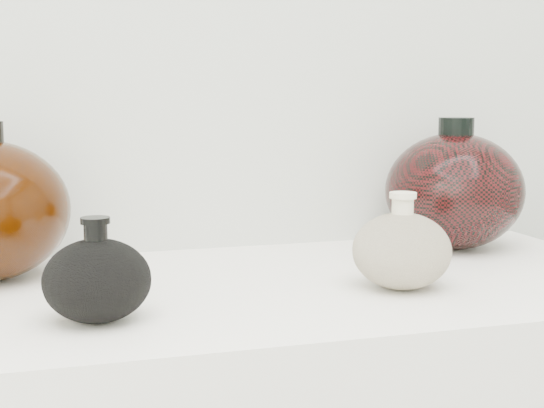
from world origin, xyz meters
name	(u,v)px	position (x,y,z in m)	size (l,w,h in m)	color
black_gourd_vase	(97,280)	(-0.16, 0.84, 0.95)	(0.15, 0.15, 0.12)	black
cream_gourd_vase	(402,250)	(0.22, 0.87, 0.95)	(0.16, 0.16, 0.12)	beige
right_round_pot	(454,190)	(0.41, 1.09, 0.99)	(0.27, 0.27, 0.21)	black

